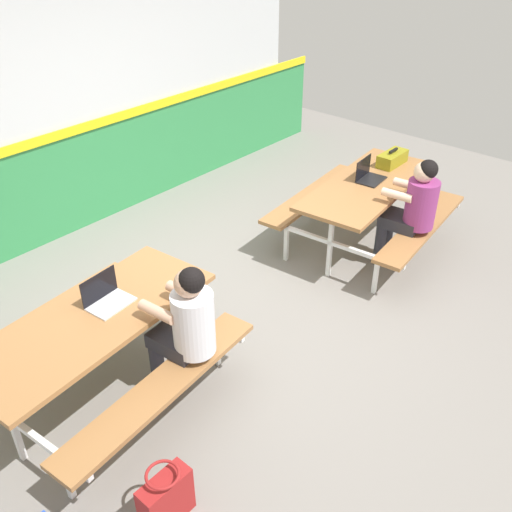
# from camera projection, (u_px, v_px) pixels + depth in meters

# --- Properties ---
(ground_plane) EXTENTS (10.00, 10.00, 0.02)m
(ground_plane) POSITION_uv_depth(u_px,v_px,m) (258.00, 307.00, 5.32)
(ground_plane) COLOR gray
(accent_backdrop) EXTENTS (8.00, 0.14, 2.60)m
(accent_backdrop) POSITION_uv_depth(u_px,v_px,m) (77.00, 118.00, 6.07)
(accent_backdrop) COLOR #338C4C
(accent_backdrop) RESTS_ON ground
(picnic_table_left) EXTENTS (1.92, 1.71, 0.74)m
(picnic_table_left) POSITION_uv_depth(u_px,v_px,m) (95.00, 335.00, 4.09)
(picnic_table_left) COLOR #9E6B3D
(picnic_table_left) RESTS_ON ground
(picnic_table_right) EXTENTS (1.92, 1.71, 0.74)m
(picnic_table_right) POSITION_uv_depth(u_px,v_px,m) (366.00, 198.00, 5.96)
(picnic_table_right) COLOR #9E6B3D
(picnic_table_right) RESTS_ON ground
(student_nearer) EXTENTS (0.39, 0.54, 1.21)m
(student_nearer) POSITION_uv_depth(u_px,v_px,m) (185.00, 324.00, 4.00)
(student_nearer) COLOR #2D2D38
(student_nearer) RESTS_ON ground
(student_further) EXTENTS (0.39, 0.54, 1.21)m
(student_further) POSITION_uv_depth(u_px,v_px,m) (413.00, 206.00, 5.51)
(student_further) COLOR #2D2D38
(student_further) RESTS_ON ground
(laptop_silver) EXTENTS (0.34, 0.25, 0.22)m
(laptop_silver) POSITION_uv_depth(u_px,v_px,m) (107.00, 298.00, 4.12)
(laptop_silver) COLOR silver
(laptop_silver) RESTS_ON picnic_table_left
(laptop_dark) EXTENTS (0.34, 0.25, 0.22)m
(laptop_dark) POSITION_uv_depth(u_px,v_px,m) (368.00, 176.00, 5.92)
(laptop_dark) COLOR black
(laptop_dark) RESTS_ON picnic_table_right
(toolbox_grey) EXTENTS (0.40, 0.18, 0.18)m
(toolbox_grey) POSITION_uv_depth(u_px,v_px,m) (392.00, 159.00, 6.24)
(toolbox_grey) COLOR olive
(toolbox_grey) RESTS_ON picnic_table_right
(tote_bag_bright) EXTENTS (0.34, 0.21, 0.43)m
(tote_bag_bright) POSITION_uv_depth(u_px,v_px,m) (166.00, 499.00, 3.41)
(tote_bag_bright) COLOR maroon
(tote_bag_bright) RESTS_ON ground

